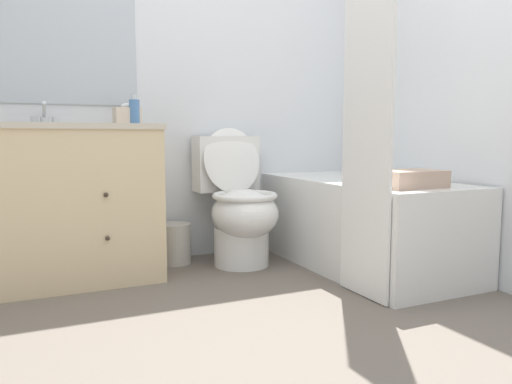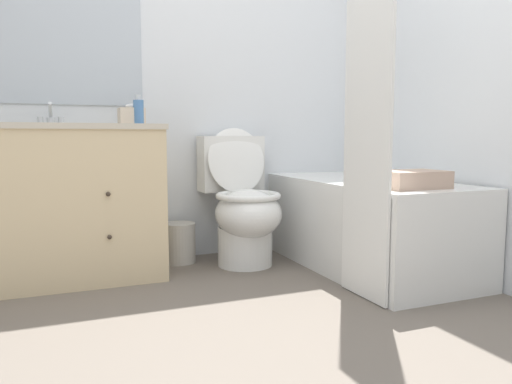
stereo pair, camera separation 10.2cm
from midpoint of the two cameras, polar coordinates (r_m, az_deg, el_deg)
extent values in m
plane|color=#6B6056|center=(1.91, 5.39, -18.15)|extent=(14.00, 14.00, 0.00)
cube|color=silver|center=(3.32, -8.31, 14.26)|extent=(8.00, 0.05, 2.50)
cube|color=#B2BCC6|center=(3.22, -21.98, 17.60)|extent=(1.07, 0.01, 0.93)
cube|color=silver|center=(3.23, 20.66, 14.15)|extent=(0.05, 2.63, 2.50)
cube|color=beige|center=(2.91, -21.07, -1.50)|extent=(1.12, 0.54, 0.83)
cube|color=beige|center=(2.89, -21.41, 6.97)|extent=(1.14, 0.56, 0.03)
cylinder|color=white|center=(2.89, -21.38, 6.17)|extent=(0.31, 0.31, 0.10)
sphere|color=#382D23|center=(2.64, -15.48, -0.24)|extent=(0.02, 0.02, 0.02)
sphere|color=#382D23|center=(2.67, -15.34, -4.99)|extent=(0.02, 0.02, 0.02)
cylinder|color=silver|center=(3.08, -21.52, 7.55)|extent=(0.04, 0.04, 0.04)
cylinder|color=silver|center=(3.04, -21.55, 8.74)|extent=(0.02, 0.11, 0.09)
cylinder|color=silver|center=(3.08, -22.56, 7.54)|extent=(0.03, 0.03, 0.04)
cylinder|color=silver|center=(3.08, -20.49, 7.62)|extent=(0.03, 0.03, 0.04)
cylinder|color=white|center=(3.09, -0.31, -6.17)|extent=(0.34, 0.34, 0.24)
ellipsoid|color=white|center=(3.00, 0.09, -2.50)|extent=(0.40, 0.44, 0.30)
torus|color=white|center=(2.98, 0.09, -0.43)|extent=(0.39, 0.39, 0.04)
cube|color=white|center=(3.26, -2.03, 3.28)|extent=(0.41, 0.18, 0.36)
ellipsoid|color=white|center=(3.15, -1.31, 3.64)|extent=(0.38, 0.13, 0.41)
cube|color=white|center=(3.09, 13.45, -3.58)|extent=(0.67, 1.40, 0.53)
cube|color=#A8ADAE|center=(3.06, 13.58, 1.23)|extent=(0.55, 1.28, 0.01)
cube|color=white|center=(2.46, 13.88, 11.29)|extent=(0.01, 0.37, 2.01)
cylinder|color=#B7B2A8|center=(3.18, -7.85, -5.77)|extent=(0.20, 0.20, 0.25)
cube|color=beige|center=(3.02, -13.10, 8.40)|extent=(0.14, 0.14, 0.10)
ellipsoid|color=white|center=(3.02, -13.13, 9.55)|extent=(0.06, 0.04, 0.03)
cylinder|color=#4C7AB2|center=(2.97, -12.30, 8.87)|extent=(0.06, 0.06, 0.14)
cylinder|color=silver|center=(2.97, -12.34, 10.51)|extent=(0.03, 0.03, 0.03)
cube|color=tan|center=(2.63, 18.45, 1.38)|extent=(0.33, 0.23, 0.09)
camera|label=1|loc=(0.05, -88.82, 0.13)|focal=35.00mm
camera|label=2|loc=(0.05, 91.18, -0.13)|focal=35.00mm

